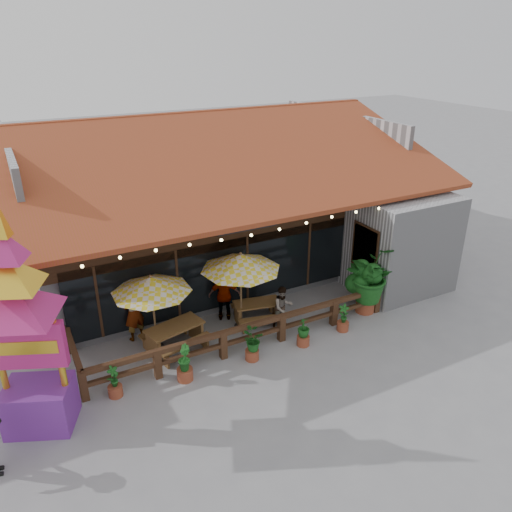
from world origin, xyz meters
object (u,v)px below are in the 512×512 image
umbrella_left (151,285)px  picnic_table_left (175,333)px  umbrella_right (241,262)px  picnic_table_right (257,309)px  tropical_plant (368,276)px  thai_sign_tower (18,307)px

umbrella_left → picnic_table_left: size_ratio=1.54×
umbrella_right → picnic_table_left: bearing=-175.9°
umbrella_left → picnic_table_right: size_ratio=1.75×
picnic_table_left → tropical_plant: size_ratio=0.84×
umbrella_left → umbrella_right: umbrella_right is taller
umbrella_left → picnic_table_right: 3.85m
umbrella_left → thai_sign_tower: thai_sign_tower is taller
umbrella_right → picnic_table_left: umbrella_right is taller
picnic_table_right → thai_sign_tower: bearing=-165.6°
umbrella_right → picnic_table_right: (0.63, 0.08, -1.86)m
picnic_table_left → thai_sign_tower: bearing=-159.0°
picnic_table_left → tropical_plant: tropical_plant is taller
umbrella_right → tropical_plant: 4.50m
umbrella_right → umbrella_left: bearing=177.4°
umbrella_right → picnic_table_right: 1.97m
umbrella_left → picnic_table_right: bearing=-0.9°
picnic_table_left → thai_sign_tower: thai_sign_tower is taller
umbrella_left → picnic_table_left: umbrella_left is taller
umbrella_left → umbrella_right: (2.82, -0.13, 0.16)m
thai_sign_tower → tropical_plant: bearing=3.4°
picnic_table_right → tropical_plant: bearing=-17.5°
thai_sign_tower → tropical_plant: (10.56, 0.63, -1.97)m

